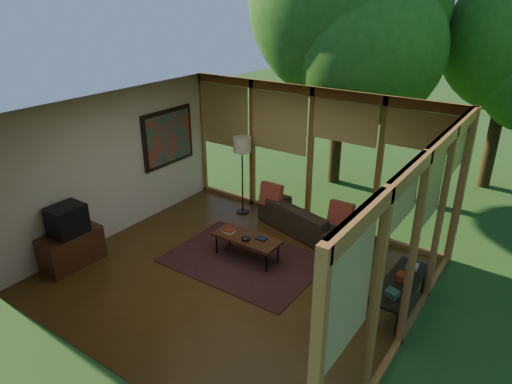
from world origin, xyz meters
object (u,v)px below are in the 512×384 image
Objects in this scene: media_cabinet at (72,249)px; coffee_table at (247,239)px; sofa at (305,218)px; floor_lamp at (242,149)px; television at (67,220)px; side_console at (395,282)px.

media_cabinet reaches higher than coffee_table.
floor_lamp is at bearing 15.17° from sofa.
television is 0.33× the size of floor_lamp.
media_cabinet is at bearing -110.06° from floor_lamp.
side_console reaches higher than coffee_table.
media_cabinet is at bearing -157.74° from side_console.
sofa is 1.94× the size of media_cabinet.
sofa is 4.23m from media_cabinet.
sofa is at bearing -0.01° from floor_lamp.
sofa is 1.17× the size of floor_lamp.
television is at bearing -109.75° from floor_lamp.
media_cabinet is 2.97m from coffee_table.
side_console is (2.54, 0.16, 0.02)m from coffee_table.
side_console is at bearing 22.26° from media_cabinet.
media_cabinet is 0.55m from television.
floor_lamp is (1.17, 3.27, 0.56)m from television.
floor_lamp is (-1.49, 0.00, 1.12)m from sofa.
television is (-2.66, -3.27, 0.57)m from sofa.
television is at bearing 0.00° from media_cabinet.
media_cabinet is 0.61× the size of floor_lamp.
television is at bearing 66.02° from sofa.
media_cabinet is 1.82× the size of television.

